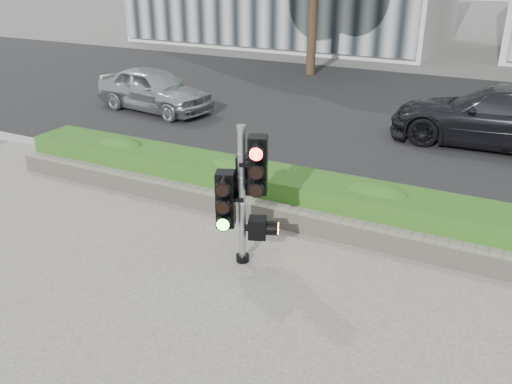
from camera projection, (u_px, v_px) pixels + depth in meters
ground at (224, 278)px, 7.91m from camera, size 120.00×120.00×0.00m
road at (394, 115)px, 16.06m from camera, size 60.00×13.00×0.02m
curb at (307, 197)px, 10.46m from camera, size 60.00×0.25×0.12m
stone_wall at (279, 215)px, 9.38m from camera, size 12.00×0.32×0.34m
hedge at (295, 193)px, 9.84m from camera, size 12.00×1.00×0.68m
traffic_signal at (244, 189)px, 7.86m from camera, size 0.79×0.70×2.16m
car_silver at (154, 89)px, 16.22m from camera, size 3.99×2.07×1.30m
car_dark at (500, 116)px, 13.13m from camera, size 5.15×2.14×1.49m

